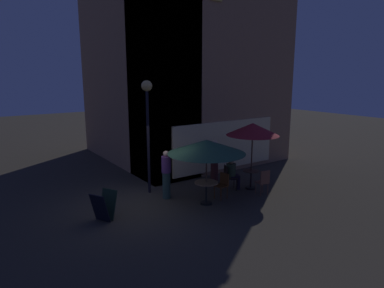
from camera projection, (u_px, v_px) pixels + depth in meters
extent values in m
plane|color=#383229|center=(142.00, 206.00, 11.21)|extent=(60.00, 60.00, 0.00)
cube|color=#A57955|center=(217.00, 62.00, 15.25)|extent=(7.82, 2.24, 9.71)
cube|color=#A57955|center=(132.00, 62.00, 16.13)|extent=(2.24, 8.29, 9.71)
cube|color=beige|center=(226.00, 145.00, 14.83)|extent=(5.48, 0.08, 2.10)
cylinder|color=black|center=(148.00, 142.00, 12.15)|extent=(0.10, 0.10, 3.78)
sphere|color=#FCCF6E|center=(147.00, 86.00, 11.75)|extent=(0.39, 0.39, 0.39)
cube|color=black|center=(108.00, 204.00, 10.21)|extent=(0.51, 0.62, 0.88)
cube|color=black|center=(100.00, 208.00, 9.90)|extent=(0.51, 0.62, 0.88)
cylinder|color=black|center=(206.00, 203.00, 11.43)|extent=(0.40, 0.40, 0.03)
cylinder|color=black|center=(206.00, 193.00, 11.36)|extent=(0.06, 0.06, 0.74)
cylinder|color=olive|center=(206.00, 182.00, 11.28)|extent=(0.79, 0.79, 0.03)
cylinder|color=black|center=(251.00, 188.00, 12.96)|extent=(0.40, 0.40, 0.03)
cylinder|color=black|center=(251.00, 180.00, 12.89)|extent=(0.06, 0.06, 0.69)
cylinder|color=#423025|center=(251.00, 171.00, 12.82)|extent=(0.61, 0.61, 0.03)
cylinder|color=black|center=(206.00, 203.00, 11.43)|extent=(0.36, 0.36, 0.06)
cylinder|color=#4D3627|center=(206.00, 173.00, 11.22)|extent=(0.05, 0.05, 2.16)
cone|color=#285036|center=(207.00, 147.00, 11.03)|extent=(2.57, 2.57, 0.45)
cylinder|color=black|center=(251.00, 188.00, 12.95)|extent=(0.36, 0.36, 0.06)
cylinder|color=#4D3328|center=(252.00, 157.00, 12.71)|extent=(0.05, 0.05, 2.48)
cone|color=maroon|center=(253.00, 129.00, 12.49)|extent=(1.96, 1.96, 0.45)
cylinder|color=#5B3014|center=(221.00, 195.00, 11.66)|extent=(0.03, 0.03, 0.46)
cylinder|color=#5B3014|center=(215.00, 192.00, 11.88)|extent=(0.03, 0.03, 0.46)
cylinder|color=#5B3014|center=(227.00, 192.00, 11.87)|extent=(0.03, 0.03, 0.46)
cylinder|color=#5B3014|center=(221.00, 190.00, 12.09)|extent=(0.03, 0.03, 0.46)
cube|color=#5B3014|center=(221.00, 186.00, 11.82)|extent=(0.44, 0.44, 0.04)
cube|color=#5B3014|center=(224.00, 179.00, 11.90)|extent=(0.09, 0.39, 0.41)
cylinder|color=black|center=(234.00, 182.00, 13.00)|extent=(0.03, 0.03, 0.47)
cylinder|color=black|center=(236.00, 185.00, 12.66)|extent=(0.03, 0.03, 0.47)
cylinder|color=black|center=(225.00, 182.00, 12.96)|extent=(0.03, 0.03, 0.47)
cylinder|color=black|center=(227.00, 185.00, 12.62)|extent=(0.03, 0.03, 0.47)
cube|color=black|center=(231.00, 177.00, 12.76)|extent=(0.59, 0.59, 0.03)
cube|color=black|center=(226.00, 172.00, 12.69)|extent=(0.24, 0.41, 0.43)
cylinder|color=brown|center=(256.00, 188.00, 12.37)|extent=(0.03, 0.03, 0.44)
cylinder|color=brown|center=(263.00, 187.00, 12.50)|extent=(0.03, 0.03, 0.44)
cylinder|color=brown|center=(261.00, 190.00, 12.10)|extent=(0.03, 0.03, 0.44)
cylinder|color=brown|center=(268.00, 189.00, 12.23)|extent=(0.03, 0.03, 0.44)
cube|color=brown|center=(262.00, 182.00, 12.25)|extent=(0.44, 0.44, 0.04)
cube|color=brown|center=(265.00, 177.00, 12.05)|extent=(0.39, 0.11, 0.46)
cube|color=black|center=(234.00, 177.00, 12.78)|extent=(0.48, 0.48, 0.14)
cylinder|color=black|center=(238.00, 183.00, 12.85)|extent=(0.14, 0.14, 0.49)
cylinder|color=#30412A|center=(231.00, 170.00, 12.71)|extent=(0.36, 0.36, 0.52)
sphere|color=#8F704F|center=(231.00, 161.00, 12.63)|extent=(0.21, 0.21, 0.21)
cylinder|color=#2C453C|center=(167.00, 185.00, 11.88)|extent=(0.28, 0.28, 0.94)
cylinder|color=#5B326B|center=(166.00, 164.00, 11.72)|extent=(0.33, 0.33, 0.57)
sphere|color=beige|center=(166.00, 154.00, 11.65)|extent=(0.20, 0.20, 0.20)
cylinder|color=#47201F|center=(214.00, 169.00, 13.93)|extent=(0.31, 0.31, 0.91)
cylinder|color=#222645|center=(215.00, 152.00, 13.78)|extent=(0.36, 0.36, 0.58)
sphere|color=beige|center=(215.00, 143.00, 13.70)|extent=(0.20, 0.20, 0.20)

